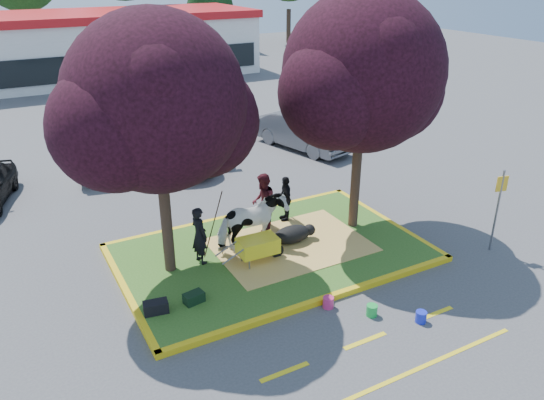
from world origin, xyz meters
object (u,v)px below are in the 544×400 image
handler (199,235)px  car_silver (100,149)px  bucket_green (372,310)px  cow (252,223)px  bucket_pink (328,302)px  sign_post (499,202)px  bucket_blue (421,317)px  calf (292,234)px  wheelbarrow (258,246)px

handler → car_silver: bearing=-7.0°
bucket_green → car_silver: size_ratio=0.06×
cow → bucket_pink: cow is taller
car_silver → sign_post: bearing=135.7°
handler → car_silver: 8.99m
bucket_pink → bucket_blue: 2.12m
calf → bucket_pink: 3.05m
wheelbarrow → calf: bearing=22.6°
handler → bucket_pink: 3.81m
bucket_pink → car_silver: car_silver is taller
calf → handler: handler is taller
cow → bucket_pink: 3.24m
wheelbarrow → car_silver: car_silver is taller
handler → wheelbarrow: bearing=-131.3°
calf → car_silver: size_ratio=0.24×
cow → sign_post: bearing=-118.8°
calf → car_silver: car_silver is taller
bucket_pink → car_silver: (-2.63, 12.15, 0.62)m
bucket_pink → car_silver: bearing=102.2°
calf → bucket_blue: 4.48m
cow → wheelbarrow: cow is taller
sign_post → bucket_pink: 5.74m
wheelbarrow → bucket_pink: bearing=-74.4°
cow → bucket_green: (1.15, -3.84, -0.82)m
bucket_blue → car_silver: car_silver is taller
bucket_green → bucket_pink: 1.02m
wheelbarrow → bucket_blue: 4.46m
bucket_pink → wheelbarrow: bearing=104.3°
handler → bucket_green: handler is taller
cow → wheelbarrow: bearing=163.9°
bucket_blue → bucket_pink: bearing=136.3°
wheelbarrow → bucket_green: (1.32, -3.15, -0.50)m
cow → calf: bearing=-100.0°
sign_post → bucket_green: 5.13m
cow → bucket_blue: 5.04m
cow → bucket_pink: size_ratio=6.92×
calf → bucket_green: calf is taller
handler → bucket_green: (2.65, -3.92, -0.80)m
bucket_green → car_silver: (-3.34, 12.89, 0.62)m
calf → sign_post: size_ratio=0.47×
handler → sign_post: size_ratio=0.66×
calf → wheelbarrow: bearing=-146.8°
cow → calf: (1.19, -0.16, -0.56)m
handler → bucket_green: size_ratio=5.73×
wheelbarrow → car_silver: (-2.02, 9.73, 0.12)m
bucket_pink → car_silver: size_ratio=0.06×
wheelbarrow → handler: bearing=151.4°
cow → handler: cow is taller
bucket_green → bucket_blue: (0.83, -0.72, -0.00)m
handler → wheelbarrow: size_ratio=0.83×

